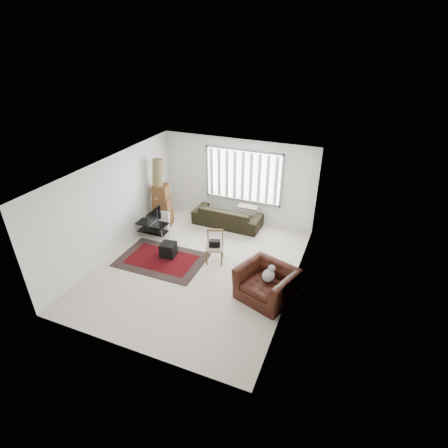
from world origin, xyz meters
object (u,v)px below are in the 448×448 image
Objects in this scene: side_chair at (215,245)px; moving_boxes at (162,207)px; tv_stand at (153,227)px; armchair at (267,281)px; sofa at (227,213)px.

moving_boxes is at bearing 133.66° from side_chair.
armchair is (3.97, -1.39, 0.12)m from tv_stand.
moving_boxes is 1.54× the size of side_chair.
side_chair is 1.95m from armchair.
side_chair is at bearing 170.56° from armchair.
side_chair is (2.26, -0.46, 0.15)m from tv_stand.
armchair reaches higher than sofa.
tv_stand is 0.43× the size of sofa.
tv_stand is at bearing 150.03° from side_chair.
armchair is (1.71, -0.93, -0.02)m from side_chair.
tv_stand is 0.85m from moving_boxes.
side_chair reaches higher than sofa.
sofa is at bearing 145.26° from armchair.
armchair reaches higher than side_chair.
tv_stand is 2.39m from sofa.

